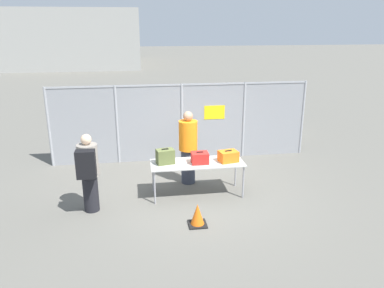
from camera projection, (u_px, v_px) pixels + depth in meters
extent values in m
plane|color=#605E56|center=(196.00, 196.00, 8.69)|extent=(120.00, 120.00, 0.00)
cylinder|color=#9EA0A5|center=(49.00, 128.00, 10.20)|extent=(0.07, 0.07, 2.23)
cylinder|color=#9EA0A5|center=(117.00, 125.00, 10.47)|extent=(0.07, 0.07, 2.23)
cylinder|color=#9EA0A5|center=(182.00, 122.00, 10.73)|extent=(0.07, 0.07, 2.23)
cylinder|color=#9EA0A5|center=(244.00, 120.00, 11.00)|extent=(0.07, 0.07, 2.23)
cylinder|color=#9EA0A5|center=(302.00, 118.00, 11.26)|extent=(0.07, 0.07, 2.23)
cube|color=gray|center=(182.00, 122.00, 10.73)|extent=(7.32, 0.01, 2.23)
cube|color=#9EA0A5|center=(182.00, 85.00, 10.40)|extent=(7.32, 0.04, 0.04)
cube|color=yellow|center=(214.00, 112.00, 10.78)|extent=(0.60, 0.01, 0.40)
cube|color=#B2B2AD|center=(197.00, 163.00, 8.55)|extent=(2.13, 0.79, 0.02)
cylinder|color=#99999E|center=(155.00, 188.00, 8.21)|extent=(0.04, 0.04, 0.77)
cylinder|color=#99999E|center=(243.00, 182.00, 8.50)|extent=(0.04, 0.04, 0.77)
cylinder|color=#99999E|center=(153.00, 176.00, 8.84)|extent=(0.04, 0.04, 0.77)
cylinder|color=#99999E|center=(236.00, 171.00, 9.13)|extent=(0.04, 0.04, 0.77)
cube|color=#566033|center=(165.00, 157.00, 8.43)|extent=(0.43, 0.33, 0.33)
cube|color=black|center=(165.00, 149.00, 8.38)|extent=(0.16, 0.06, 0.02)
cube|color=red|center=(200.00, 158.00, 8.47)|extent=(0.38, 0.32, 0.25)
cube|color=black|center=(200.00, 152.00, 8.43)|extent=(0.15, 0.03, 0.02)
cube|color=orange|center=(228.00, 156.00, 8.57)|extent=(0.47, 0.39, 0.25)
cube|color=black|center=(228.00, 151.00, 8.53)|extent=(0.16, 0.06, 0.02)
cylinder|color=black|center=(91.00, 193.00, 7.92)|extent=(0.32, 0.32, 0.81)
cylinder|color=gray|center=(88.00, 160.00, 7.69)|extent=(0.42, 0.42, 0.67)
sphere|color=beige|center=(86.00, 139.00, 7.55)|extent=(0.22, 0.22, 0.22)
cube|color=black|center=(86.00, 164.00, 7.37)|extent=(0.38, 0.23, 0.57)
cylinder|color=#383D4C|center=(188.00, 166.00, 9.32)|extent=(0.34, 0.34, 0.87)
cylinder|color=orange|center=(188.00, 135.00, 9.07)|extent=(0.45, 0.45, 0.73)
sphere|color=#A57A5B|center=(188.00, 116.00, 8.93)|extent=(0.24, 0.24, 0.24)
cube|color=white|center=(252.00, 124.00, 13.32)|extent=(2.98, 1.51, 0.51)
sphere|color=black|center=(244.00, 134.00, 12.51)|extent=(0.60, 0.60, 0.60)
sphere|color=black|center=(232.00, 122.00, 14.05)|extent=(0.60, 0.60, 0.60)
cylinder|color=#59595B|center=(197.00, 132.00, 13.09)|extent=(1.04, 0.06, 0.06)
cube|color=#999993|center=(79.00, 37.00, 36.27)|extent=(11.36, 13.17, 5.07)
cube|color=black|center=(197.00, 224.00, 7.45)|extent=(0.36, 0.36, 0.03)
cone|color=orange|center=(197.00, 215.00, 7.38)|extent=(0.29, 0.29, 0.45)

